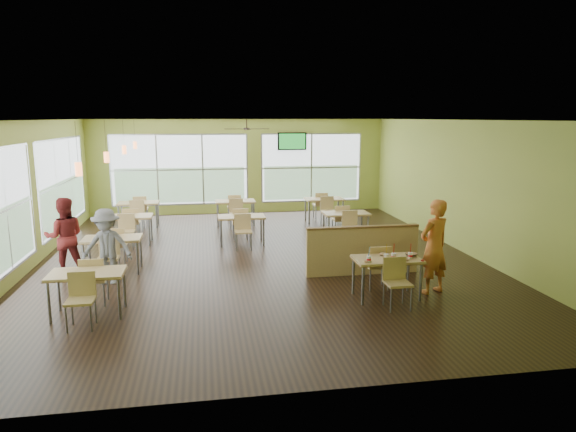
# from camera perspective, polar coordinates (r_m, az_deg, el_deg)

# --- Properties ---
(room) EXTENTS (12.00, 12.04, 3.20)m
(room) POSITION_cam_1_polar(r_m,az_deg,el_deg) (11.75, -3.25, 2.78)
(room) COLOR black
(room) RESTS_ON ground
(window_bays) EXTENTS (9.24, 10.24, 2.38)m
(window_bays) POSITION_cam_1_polar(r_m,az_deg,el_deg) (14.82, -14.82, 3.64)
(window_bays) COLOR white
(window_bays) RESTS_ON room
(main_table) EXTENTS (1.22, 1.52, 0.87)m
(main_table) POSITION_cam_1_polar(r_m,az_deg,el_deg) (9.53, 10.93, -5.30)
(main_table) COLOR #DBB776
(main_table) RESTS_ON floor
(half_wall_divider) EXTENTS (2.40, 0.14, 1.04)m
(half_wall_divider) POSITION_cam_1_polar(r_m,az_deg,el_deg) (10.88, 8.27, -3.77)
(half_wall_divider) COLOR #DBB776
(half_wall_divider) RESTS_ON floor
(dining_tables) EXTENTS (6.92, 8.72, 0.87)m
(dining_tables) POSITION_cam_1_polar(r_m,az_deg,el_deg) (13.54, -8.42, -0.40)
(dining_tables) COLOR #DBB776
(dining_tables) RESTS_ON floor
(pendant_lights) EXTENTS (0.11, 7.31, 0.86)m
(pendant_lights) POSITION_cam_1_polar(r_m,az_deg,el_deg) (12.42, -18.59, 6.63)
(pendant_lights) COLOR #2D2119
(pendant_lights) RESTS_ON ceiling
(ceiling_fan) EXTENTS (1.25, 1.25, 0.29)m
(ceiling_fan) POSITION_cam_1_polar(r_m,az_deg,el_deg) (14.62, -4.61, 9.65)
(ceiling_fan) COLOR #2D2119
(ceiling_fan) RESTS_ON ceiling
(tv_backwall) EXTENTS (1.00, 0.07, 0.60)m
(tv_backwall) POSITION_cam_1_polar(r_m,az_deg,el_deg) (17.75, 0.46, 8.30)
(tv_backwall) COLOR black
(tv_backwall) RESTS_ON wall_back
(man_plaid) EXTENTS (0.77, 0.64, 1.79)m
(man_plaid) POSITION_cam_1_polar(r_m,az_deg,el_deg) (9.94, 15.91, -3.29)
(man_plaid) COLOR #EA451A
(man_plaid) RESTS_ON floor
(patron_maroon) EXTENTS (0.91, 0.77, 1.64)m
(patron_maroon) POSITION_cam_1_polar(r_m,az_deg,el_deg) (11.62, -23.57, -2.12)
(patron_maroon) COLOR maroon
(patron_maroon) RESTS_ON floor
(patron_grey) EXTENTS (1.03, 0.66, 1.51)m
(patron_grey) POSITION_cam_1_polar(r_m,az_deg,el_deg) (10.73, -19.48, -3.22)
(patron_grey) COLOR slate
(patron_grey) RESTS_ON floor
(cup_blue) EXTENTS (0.09, 0.09, 0.31)m
(cup_blue) POSITION_cam_1_polar(r_m,az_deg,el_deg) (9.15, 8.98, -4.74)
(cup_blue) COLOR white
(cup_blue) RESTS_ON main_table
(cup_yellow) EXTENTS (0.10, 0.10, 0.34)m
(cup_yellow) POSITION_cam_1_polar(r_m,az_deg,el_deg) (9.29, 10.85, -4.52)
(cup_yellow) COLOR white
(cup_yellow) RESTS_ON main_table
(cup_red_near) EXTENTS (0.09, 0.09, 0.33)m
(cup_red_near) POSITION_cam_1_polar(r_m,az_deg,el_deg) (9.38, 11.66, -4.41)
(cup_red_near) COLOR white
(cup_red_near) RESTS_ON main_table
(cup_red_far) EXTENTS (0.09, 0.09, 0.31)m
(cup_red_far) POSITION_cam_1_polar(r_m,az_deg,el_deg) (9.53, 13.44, -4.28)
(cup_red_far) COLOR white
(cup_red_far) RESTS_ON main_table
(food_basket) EXTENTS (0.22, 0.22, 0.05)m
(food_basket) POSITION_cam_1_polar(r_m,az_deg,el_deg) (9.73, 13.53, -4.17)
(food_basket) COLOR black
(food_basket) RESTS_ON main_table
(ketchup_cup) EXTENTS (0.06, 0.06, 0.02)m
(ketchup_cup) POSITION_cam_1_polar(r_m,az_deg,el_deg) (9.44, 14.73, -4.80)
(ketchup_cup) COLOR maroon
(ketchup_cup) RESTS_ON main_table
(wrapper_left) EXTENTS (0.18, 0.17, 0.04)m
(wrapper_left) POSITION_cam_1_polar(r_m,az_deg,el_deg) (9.18, 8.87, -4.97)
(wrapper_left) COLOR #A98252
(wrapper_left) RESTS_ON main_table
(wrapper_mid) EXTENTS (0.21, 0.19, 0.05)m
(wrapper_mid) POSITION_cam_1_polar(r_m,az_deg,el_deg) (9.68, 10.63, -4.17)
(wrapper_mid) COLOR #A98252
(wrapper_mid) RESTS_ON main_table
(wrapper_right) EXTENTS (0.16, 0.15, 0.03)m
(wrapper_right) POSITION_cam_1_polar(r_m,az_deg,el_deg) (9.41, 12.95, -4.74)
(wrapper_right) COLOR #A98252
(wrapper_right) RESTS_ON main_table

